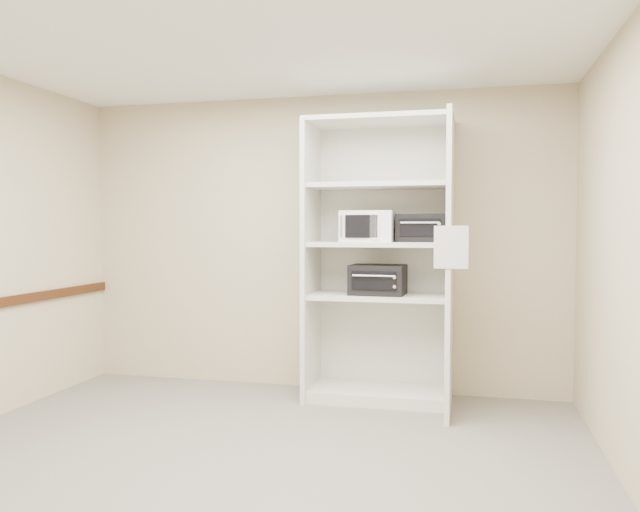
% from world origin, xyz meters
% --- Properties ---
extents(floor, '(4.50, 4.00, 0.01)m').
position_xyz_m(floor, '(0.00, 0.00, 0.00)').
color(floor, '#69625B').
rests_on(floor, ground).
extents(ceiling, '(4.50, 4.00, 0.01)m').
position_xyz_m(ceiling, '(0.00, 0.00, 2.70)').
color(ceiling, white).
extents(wall_back, '(4.50, 0.02, 2.70)m').
position_xyz_m(wall_back, '(0.00, 2.00, 1.35)').
color(wall_back, tan).
rests_on(wall_back, ground).
extents(wall_front, '(4.50, 0.02, 2.70)m').
position_xyz_m(wall_front, '(0.00, -2.00, 1.35)').
color(wall_front, tan).
rests_on(wall_front, ground).
extents(wall_right, '(0.02, 4.00, 2.70)m').
position_xyz_m(wall_right, '(2.25, 0.00, 1.35)').
color(wall_right, tan).
rests_on(wall_right, ground).
extents(shelving_unit, '(1.24, 0.92, 2.42)m').
position_xyz_m(shelving_unit, '(0.67, 1.70, 1.13)').
color(shelving_unit, silver).
rests_on(shelving_unit, floor).
extents(microwave, '(0.44, 0.34, 0.26)m').
position_xyz_m(microwave, '(0.53, 1.65, 1.50)').
color(microwave, white).
rests_on(microwave, shelving_unit).
extents(toaster_oven_upper, '(0.42, 0.32, 0.24)m').
position_xyz_m(toaster_oven_upper, '(0.98, 1.74, 1.49)').
color(toaster_oven_upper, black).
rests_on(toaster_oven_upper, shelving_unit).
extents(toaster_oven_lower, '(0.47, 0.37, 0.25)m').
position_xyz_m(toaster_oven_lower, '(0.62, 1.66, 1.05)').
color(toaster_oven_lower, black).
rests_on(toaster_oven_lower, shelving_unit).
extents(paper_sign, '(0.24, 0.02, 0.31)m').
position_xyz_m(paper_sign, '(1.24, 1.07, 1.35)').
color(paper_sign, white).
rests_on(paper_sign, shelving_unit).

